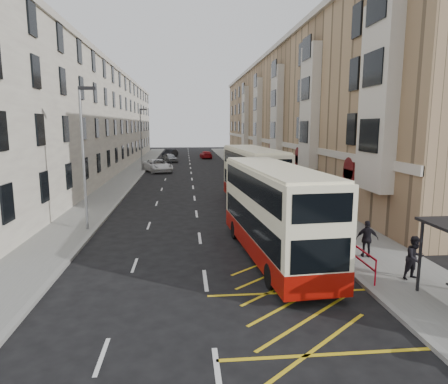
{
  "coord_description": "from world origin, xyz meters",
  "views": [
    {
      "loc": [
        -0.71,
        -10.98,
        6.07
      ],
      "look_at": [
        1.2,
        8.68,
        2.74
      ],
      "focal_mm": 32.0,
      "sensor_mm": 36.0,
      "label": 1
    }
  ],
  "objects": [
    {
      "name": "guard_railing",
      "position": [
        6.25,
        5.75,
        0.86
      ],
      "size": [
        0.06,
        6.56,
        1.01
      ],
      "color": "red",
      "rests_on": "pavement_right"
    },
    {
      "name": "ground",
      "position": [
        0.0,
        0.0,
        0.0
      ],
      "size": [
        200.0,
        200.0,
        0.0
      ],
      "primitive_type": "plane",
      "color": "black",
      "rests_on": "ground"
    },
    {
      "name": "kerb_right",
      "position": [
        6.0,
        30.0,
        0.07
      ],
      "size": [
        0.25,
        120.0,
        0.15
      ],
      "primitive_type": "cube",
      "color": "gray",
      "rests_on": "ground"
    },
    {
      "name": "double_decker_front",
      "position": [
        3.24,
        6.45,
        2.17
      ],
      "size": [
        3.24,
        10.83,
        4.26
      ],
      "rotation": [
        0.0,
        0.0,
        0.07
      ],
      "color": "#FFF5CA",
      "rests_on": "ground"
    },
    {
      "name": "street_lamp_far",
      "position": [
        -6.35,
        42.0,
        4.64
      ],
      "size": [
        0.93,
        0.18,
        8.0
      ],
      "color": "gray",
      "rests_on": "pavement_left"
    },
    {
      "name": "road_markings",
      "position": [
        0.0,
        45.0,
        0.01
      ],
      "size": [
        10.0,
        110.0,
        0.01
      ],
      "primitive_type": null,
      "color": "silver",
      "rests_on": "ground"
    },
    {
      "name": "pavement_left",
      "position": [
        -7.5,
        30.0,
        0.07
      ],
      "size": [
        3.0,
        120.0,
        0.15
      ],
      "primitive_type": "cube",
      "color": "slate",
      "rests_on": "ground"
    },
    {
      "name": "pedestrian_mid",
      "position": [
        8.05,
        2.98,
        1.01
      ],
      "size": [
        0.97,
        0.83,
        1.72
      ],
      "primitive_type": "imported",
      "rotation": [
        0.0,
        0.0,
        0.25
      ],
      "color": "black",
      "rests_on": "pavement_right"
    },
    {
      "name": "terrace_right",
      "position": [
        14.88,
        45.38,
        7.52
      ],
      "size": [
        10.75,
        79.0,
        15.25
      ],
      "color": "tan",
      "rests_on": "ground"
    },
    {
      "name": "car_dark",
      "position": [
        -3.55,
        65.54,
        0.75
      ],
      "size": [
        3.04,
        4.82,
        1.5
      ],
      "primitive_type": "imported",
      "rotation": [
        0.0,
        0.0,
        -0.35
      ],
      "color": "black",
      "rests_on": "ground"
    },
    {
      "name": "car_red",
      "position": [
        3.08,
        62.27,
        0.68
      ],
      "size": [
        2.28,
        4.8,
        1.35
      ],
      "primitive_type": "imported",
      "rotation": [
        0.0,
        0.0,
        3.23
      ],
      "color": "#A40D14",
      "rests_on": "ground"
    },
    {
      "name": "terrace_left",
      "position": [
        -13.43,
        45.5,
        6.52
      ],
      "size": [
        9.18,
        79.0,
        13.25
      ],
      "color": "silver",
      "rests_on": "ground"
    },
    {
      "name": "pedestrian_far",
      "position": [
        7.4,
        5.7,
        0.99
      ],
      "size": [
        1.05,
        0.61,
        1.68
      ],
      "primitive_type": "imported",
      "rotation": [
        0.0,
        0.0,
        2.93
      ],
      "color": "black",
      "rests_on": "pavement_right"
    },
    {
      "name": "kerb_left",
      "position": [
        -6.0,
        30.0,
        0.07
      ],
      "size": [
        0.25,
        120.0,
        0.15
      ],
      "primitive_type": "cube",
      "color": "gray",
      "rests_on": "ground"
    },
    {
      "name": "pavement_right",
      "position": [
        8.0,
        30.0,
        0.07
      ],
      "size": [
        4.0,
        120.0,
        0.15
      ],
      "primitive_type": "cube",
      "color": "slate",
      "rests_on": "ground"
    },
    {
      "name": "white_van",
      "position": [
        -4.34,
        41.56,
        0.82
      ],
      "size": [
        4.67,
        6.51,
        1.65
      ],
      "primitive_type": "imported",
      "rotation": [
        0.0,
        0.0,
        0.37
      ],
      "color": "white",
      "rests_on": "ground"
    },
    {
      "name": "double_decker_rear",
      "position": [
        4.24,
        17.86,
        2.24
      ],
      "size": [
        3.28,
        11.16,
        4.39
      ],
      "rotation": [
        0.0,
        0.0,
        0.07
      ],
      "color": "#FFF5CA",
      "rests_on": "ground"
    },
    {
      "name": "street_lamp_near",
      "position": [
        -6.35,
        12.0,
        4.64
      ],
      "size": [
        0.93,
        0.18,
        8.0
      ],
      "color": "gray",
      "rests_on": "pavement_left"
    },
    {
      "name": "car_silver",
      "position": [
        -3.23,
        55.42,
        0.72
      ],
      "size": [
        3.06,
        4.57,
        1.45
      ],
      "primitive_type": "imported",
      "rotation": [
        0.0,
        0.0,
        0.35
      ],
      "color": "#92969A",
      "rests_on": "ground"
    }
  ]
}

